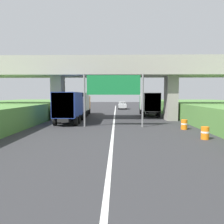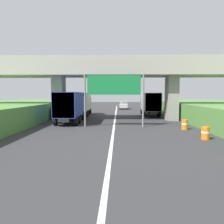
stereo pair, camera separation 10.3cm
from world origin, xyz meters
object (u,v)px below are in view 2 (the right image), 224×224
object	(u,v)px
overhead_highway_sign	(114,88)
construction_barrel_3	(185,125)
truck_blue	(71,106)
car_silver	(123,105)
truck_green	(150,103)
truck_orange	(81,103)
construction_barrel_2	(205,133)

from	to	relation	value
overhead_highway_sign	construction_barrel_3	bearing A→B (deg)	-12.78
truck_blue	car_silver	size ratio (longest dim) A/B	1.78
truck_green	car_silver	world-z (taller)	truck_green
overhead_highway_sign	truck_blue	xyz separation A→B (m)	(-4.93, 3.07, -1.86)
truck_blue	truck_orange	bearing A→B (deg)	91.42
overhead_highway_sign	construction_barrel_3	world-z (taller)	overhead_highway_sign
truck_blue	construction_barrel_2	distance (m)	14.76
truck_blue	truck_green	distance (m)	13.63
overhead_highway_sign	car_silver	size ratio (longest dim) A/B	1.43
truck_orange	construction_barrel_3	size ratio (longest dim) A/B	8.11
truck_green	car_silver	xyz separation A→B (m)	(-3.66, 15.69, -1.08)
truck_green	overhead_highway_sign	bearing A→B (deg)	-113.26
overhead_highway_sign	truck_blue	distance (m)	6.11
overhead_highway_sign	truck_orange	size ratio (longest dim) A/B	0.81
truck_orange	truck_green	world-z (taller)	same
truck_green	construction_barrel_3	distance (m)	13.76
construction_barrel_2	car_silver	bearing A→B (deg)	98.45
truck_orange	construction_barrel_3	xyz separation A→B (m)	(11.63, -13.07, -1.47)
truck_blue	construction_barrel_3	world-z (taller)	truck_blue
truck_green	construction_barrel_2	xyz separation A→B (m)	(1.37, -18.18, -1.47)
overhead_highway_sign	truck_green	distance (m)	13.36
overhead_highway_sign	construction_barrel_2	bearing A→B (deg)	-42.42
overhead_highway_sign	car_silver	bearing A→B (deg)	86.78
car_silver	construction_barrel_2	bearing A→B (deg)	-81.55
truck_orange	construction_barrel_2	world-z (taller)	truck_orange
truck_blue	construction_barrel_2	world-z (taller)	truck_blue
truck_blue	car_silver	bearing A→B (deg)	75.29
truck_blue	truck_green	size ratio (longest dim) A/B	1.00
truck_green	truck_blue	bearing A→B (deg)	-138.20
car_silver	construction_barrel_2	size ratio (longest dim) A/B	4.56
truck_orange	car_silver	xyz separation A→B (m)	(6.71, 16.24, -1.08)
truck_orange	truck_blue	size ratio (longest dim) A/B	1.00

